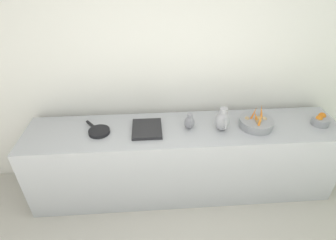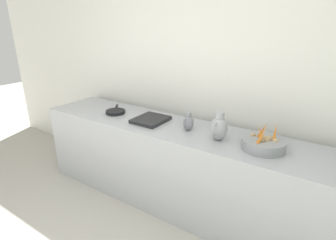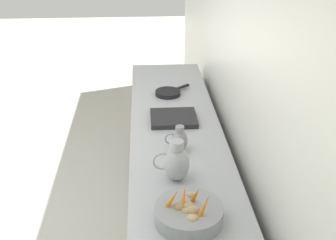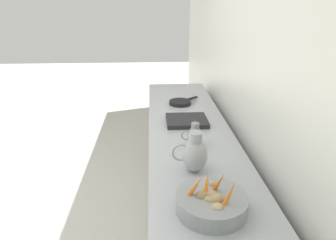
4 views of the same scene
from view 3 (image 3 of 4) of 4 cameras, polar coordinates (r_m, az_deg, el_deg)
The scene contains 7 objects.
tile_wall_left at distance 2.17m, azimuth 14.54°, elevation 4.80°, with size 0.10×8.02×3.00m, color white.
prep_counter at distance 3.05m, azimuth 1.45°, elevation -10.64°, with size 0.65×3.30×0.86m, color #ADAFB5.
vegetable_colander at distance 2.17m, azimuth 2.78°, elevation -12.39°, with size 0.35×0.35×0.22m.
metal_pitcher_tall at distance 2.43m, azimuth 1.08°, elevation -5.72°, with size 0.21×0.15×0.25m.
metal_pitcher_short at distance 2.73m, azimuth 1.53°, elevation -2.65°, with size 0.15×0.10×0.18m.
counter_sink_basin at distance 3.14m, azimuth 0.75°, elevation 0.26°, with size 0.34×0.30×0.04m, color #232326.
skillet_on_counter at distance 3.58m, azimuth 0.06°, elevation 3.69°, with size 0.30×0.27×0.03m.
Camera 3 is at (-1.28, 2.49, 2.28)m, focal length 45.36 mm.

